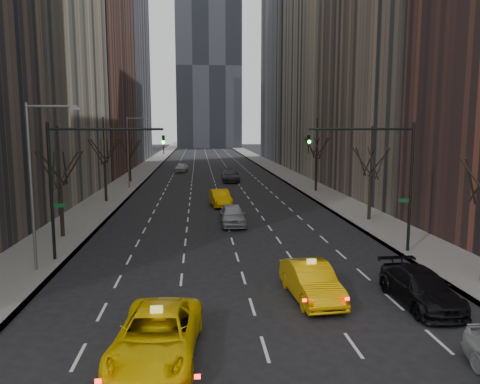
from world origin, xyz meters
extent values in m
plane|color=black|center=(0.00, 0.00, 0.00)|extent=(400.00, 400.00, 0.00)
cube|color=slate|center=(-12.25, 70.00, 0.07)|extent=(4.50, 320.00, 0.15)
cube|color=slate|center=(12.25, 70.00, 0.07)|extent=(4.50, 320.00, 0.15)
cube|color=brown|center=(-21.50, 66.00, 22.00)|extent=(14.00, 28.00, 44.00)
cube|color=slate|center=(-21.50, 96.00, 30.00)|extent=(14.00, 30.00, 60.00)
cube|color=tan|center=(21.50, 64.00, 25.00)|extent=(14.00, 28.00, 50.00)
cube|color=slate|center=(21.50, 95.00, 29.00)|extent=(14.00, 30.00, 58.00)
cylinder|color=black|center=(-12.00, 18.00, 1.93)|extent=(0.28, 0.28, 3.57)
cylinder|color=black|center=(-12.00, 18.00, 5.84)|extent=(0.16, 0.16, 4.25)
cylinder|color=black|center=(-11.85, 18.85, 4.95)|extent=(0.42, 1.80, 2.52)
cylinder|color=black|center=(-11.19, 18.29, 4.95)|extent=(1.74, 0.72, 2.52)
cylinder|color=black|center=(-11.34, 17.45, 4.95)|extent=(1.46, 1.25, 2.52)
cylinder|color=black|center=(-12.15, 17.15, 4.95)|extent=(0.42, 1.80, 2.52)
cylinder|color=black|center=(-12.81, 17.71, 4.95)|extent=(1.74, 0.72, 2.52)
cylinder|color=black|center=(-12.66, 18.55, 4.95)|extent=(1.46, 1.25, 2.52)
cylinder|color=black|center=(-12.00, 34.00, 2.15)|extent=(0.28, 0.28, 3.99)
cylinder|color=black|center=(-12.00, 34.00, 6.52)|extent=(0.16, 0.16, 4.75)
cylinder|color=black|center=(-11.85, 34.85, 5.37)|extent=(0.42, 1.80, 2.52)
cylinder|color=black|center=(-11.19, 34.29, 5.37)|extent=(1.74, 0.72, 2.52)
cylinder|color=black|center=(-11.34, 33.45, 5.37)|extent=(1.46, 1.25, 2.52)
cylinder|color=black|center=(-12.15, 33.15, 5.37)|extent=(0.42, 1.80, 2.52)
cylinder|color=black|center=(-12.81, 33.71, 5.37)|extent=(1.74, 0.72, 2.52)
cylinder|color=black|center=(-12.66, 34.55, 5.37)|extent=(1.46, 1.25, 2.52)
cylinder|color=black|center=(-12.00, 52.00, 1.83)|extent=(0.28, 0.28, 3.36)
cylinder|color=black|center=(-12.00, 52.00, 5.51)|extent=(0.16, 0.16, 4.00)
cylinder|color=black|center=(-11.85, 52.85, 4.74)|extent=(0.42, 1.80, 2.52)
cylinder|color=black|center=(-11.19, 52.29, 4.74)|extent=(1.74, 0.72, 2.52)
cylinder|color=black|center=(-11.34, 51.45, 4.74)|extent=(1.46, 1.25, 2.52)
cylinder|color=black|center=(-12.15, 51.15, 4.74)|extent=(0.42, 1.80, 2.52)
cylinder|color=black|center=(-12.81, 51.71, 4.74)|extent=(1.74, 0.72, 2.52)
cylinder|color=black|center=(-12.66, 52.55, 4.74)|extent=(1.46, 1.25, 2.52)
cylinder|color=black|center=(11.19, 5.71, 5.16)|extent=(1.74, 0.72, 2.52)
cylinder|color=black|center=(11.34, 6.55, 5.16)|extent=(1.46, 1.25, 2.52)
cylinder|color=black|center=(12.00, 22.00, 1.93)|extent=(0.28, 0.28, 3.57)
cylinder|color=black|center=(12.00, 22.00, 5.84)|extent=(0.16, 0.16, 4.25)
cylinder|color=black|center=(12.15, 22.85, 4.95)|extent=(0.42, 1.80, 2.52)
cylinder|color=black|center=(12.81, 22.29, 4.95)|extent=(1.74, 0.72, 2.52)
cylinder|color=black|center=(12.66, 21.45, 4.95)|extent=(1.46, 1.25, 2.52)
cylinder|color=black|center=(11.85, 21.15, 4.95)|extent=(0.42, 1.80, 2.52)
cylinder|color=black|center=(11.19, 21.71, 4.95)|extent=(1.74, 0.72, 2.52)
cylinder|color=black|center=(11.34, 22.55, 4.95)|extent=(1.46, 1.25, 2.52)
cylinder|color=black|center=(12.00, 40.00, 2.15)|extent=(0.28, 0.28, 3.99)
cylinder|color=black|center=(12.00, 40.00, 6.52)|extent=(0.16, 0.16, 4.75)
cylinder|color=black|center=(12.15, 40.85, 5.37)|extent=(0.42, 1.80, 2.52)
cylinder|color=black|center=(12.81, 40.29, 5.37)|extent=(1.74, 0.72, 2.52)
cylinder|color=black|center=(12.66, 39.45, 5.37)|extent=(1.46, 1.25, 2.52)
cylinder|color=black|center=(11.85, 39.15, 5.37)|extent=(0.42, 1.80, 2.52)
cylinder|color=black|center=(11.19, 39.71, 5.37)|extent=(1.74, 0.72, 2.52)
cylinder|color=black|center=(11.34, 40.55, 5.37)|extent=(1.46, 1.25, 2.52)
cylinder|color=black|center=(-10.80, 12.00, 4.15)|extent=(0.18, 0.18, 8.00)
cylinder|color=black|center=(-7.55, 12.00, 7.75)|extent=(6.50, 0.14, 0.14)
imported|color=black|center=(-4.30, 12.00, 6.85)|extent=(0.18, 0.22, 1.10)
sphere|color=#0CFF33|center=(-4.30, 11.82, 7.00)|extent=(0.20, 0.20, 0.20)
cube|color=#0C5926|center=(-10.40, 12.00, 3.35)|extent=(0.70, 0.04, 0.22)
cylinder|color=black|center=(10.80, 12.00, 4.15)|extent=(0.18, 0.18, 8.00)
cylinder|color=black|center=(7.55, 12.00, 7.75)|extent=(6.50, 0.14, 0.14)
imported|color=black|center=(4.30, 12.00, 6.85)|extent=(0.18, 0.22, 1.10)
sphere|color=#0CFF33|center=(4.30, 11.82, 7.00)|extent=(0.20, 0.20, 0.20)
cube|color=#0C5926|center=(10.40, 12.00, 3.35)|extent=(0.70, 0.04, 0.22)
cylinder|color=slate|center=(-11.20, 10.00, 4.65)|extent=(0.16, 0.16, 9.00)
cylinder|color=slate|center=(-9.90, 10.00, 8.95)|extent=(2.60, 0.14, 0.14)
cube|color=slate|center=(-8.70, 10.00, 8.85)|extent=(0.50, 0.22, 0.15)
cylinder|color=slate|center=(-11.20, 45.00, 4.65)|extent=(0.16, 0.16, 9.00)
cylinder|color=slate|center=(-9.90, 45.00, 8.95)|extent=(2.60, 0.14, 0.14)
cube|color=slate|center=(-8.70, 45.00, 8.85)|extent=(0.50, 0.22, 0.15)
imported|color=yellow|center=(-3.78, -0.35, 0.83)|extent=(3.21, 6.15, 1.65)
imported|color=#E0A104|center=(2.81, 4.73, 0.84)|extent=(2.18, 5.20, 1.67)
imported|color=#9B9EA2|center=(0.42, 21.37, 0.84)|extent=(2.02, 4.93, 1.67)
imported|color=black|center=(7.51, 3.60, 0.78)|extent=(2.30, 5.40, 1.55)
imported|color=#FFB605|center=(-0.16, 30.69, 0.82)|extent=(2.31, 5.17, 1.65)
imported|color=#302F34|center=(2.34, 51.56, 0.88)|extent=(2.52, 6.08, 1.76)
imported|color=silver|center=(-5.29, 66.64, 0.83)|extent=(2.50, 5.05, 1.66)
camera|label=1|loc=(-2.30, -15.63, 7.88)|focal=35.00mm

